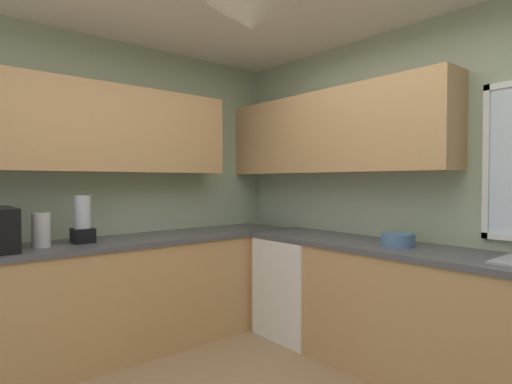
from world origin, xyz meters
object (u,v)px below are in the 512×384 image
(bowl, at_px, (398,240))
(blender_appliance, at_px, (83,222))
(dishwasher, at_px, (299,286))
(kettle, at_px, (41,230))

(bowl, xyz_separation_m, blender_appliance, (-1.61, -1.69, 0.12))
(dishwasher, bearing_deg, kettle, -108.15)
(kettle, bearing_deg, blender_appliance, 93.96)
(kettle, height_order, bowl, kettle)
(kettle, relative_size, blender_appliance, 0.68)
(kettle, distance_m, blender_appliance, 0.29)
(bowl, relative_size, blender_appliance, 0.66)
(dishwasher, distance_m, blender_appliance, 1.90)
(dishwasher, relative_size, blender_appliance, 2.40)
(dishwasher, distance_m, kettle, 2.14)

